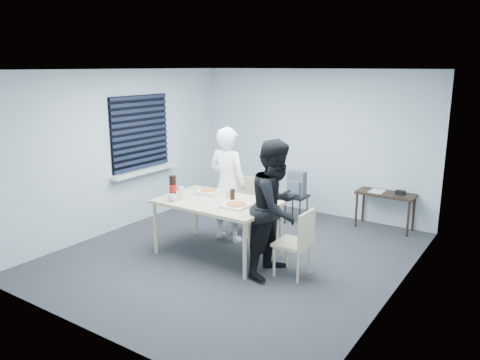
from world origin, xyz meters
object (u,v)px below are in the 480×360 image
Objects in this scene: side_table at (386,197)px; stool at (296,201)px; backpack at (296,184)px; person_black at (276,208)px; dining_table at (217,205)px; chair_right at (299,239)px; mug_a at (173,198)px; person_white at (228,184)px; mug_b at (228,194)px; soda_bottle at (173,187)px; chair_far at (247,201)px.

side_table is 1.47m from stool.
person_black is at bearing -63.30° from backpack.
person_black reaches higher than dining_table.
chair_right is 2.13× the size of backpack.
dining_table is at bearing 34.97° from mug_a.
chair_right is at bearing -98.39° from side_table.
mug_b is (0.24, -0.33, -0.03)m from person_white.
soda_bottle reaches higher than mug_b.
person_black is 14.39× the size of mug_a.
dining_table is 3.33× the size of stool.
mug_a is (-0.51, -0.36, 0.11)m from dining_table.
chair_far and chair_right have the same top height.
soda_bottle reaches higher than chair_right.
dining_table is at bearing -124.17° from side_table.
chair_right is 1.87m from mug_a.
side_table is at bearing 49.28° from soda_bottle.
mug_b is at bearing 168.37° from chair_right.
mug_a is at bearing 73.39° from person_white.
soda_bottle is (-1.92, -0.21, 0.45)m from chair_right.
chair_right is 2.12m from backpack.
mug_a is 1.23× the size of mug_b.
dining_table is at bearing -99.02° from stool.
side_table is at bearing 22.48° from stool.
backpack reaches higher than chair_right.
dining_table is at bearing 179.70° from chair_right.
backpack reaches higher than side_table.
mug_b reaches higher than dining_table.
person_black is 2.11m from stool.
person_white is at bearing -95.73° from chair_far.
mug_a is (-0.28, -0.94, -0.03)m from person_white.
backpack is (-1.35, -0.57, 0.16)m from side_table.
mug_a is at bearing -127.79° from side_table.
soda_bottle is at bearing -161.06° from dining_table.
stool is 2.42m from mug_a.
side_table is at bearing -135.52° from person_white.
stool is (0.30, 1.87, -0.36)m from dining_table.
person_white is at bearing 158.81° from chair_right.
dining_table is 0.93× the size of person_black.
side_table is 2.86× the size of soda_bottle.
backpack is at bearing 80.92° from dining_table.
stool is 0.31m from backpack.
mug_b is at bearing 71.61° from person_black.
backpack is (0.48, 0.80, 0.19)m from chair_far.
chair_right is at bearing 6.21° from soda_bottle.
dining_table is 1.88m from backpack.
chair_right is (1.29, -0.01, -0.23)m from dining_table.
person_black is 1.52m from mug_a.
dining_table is 1.86× the size of chair_right.
person_white is 0.98m from mug_a.
side_table is (1.65, 2.43, -0.21)m from dining_table.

